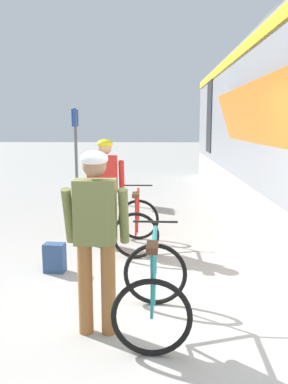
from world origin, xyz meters
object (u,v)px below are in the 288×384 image
(cyclist_near_in_red, at_px, (105,183))
(backpack_on_platform, at_px, (55,258))
(platform_sign_post, at_px, (76,138))
(cyclist_far_in_olive, at_px, (96,227))
(bicycle_near_red, at_px, (137,224))
(bicycle_far_teal, at_px, (154,289))

(cyclist_near_in_red, distance_m, backpack_on_platform, 1.56)
(platform_sign_post, bearing_deg, backpack_on_platform, -82.04)
(cyclist_far_in_olive, xyz_separation_m, backpack_on_platform, (-0.82, 1.59, -0.85))
(bicycle_near_red, height_order, bicycle_far_teal, same)
(bicycle_far_teal, relative_size, backpack_on_platform, 2.72)
(cyclist_near_in_red, xyz_separation_m, platform_sign_post, (-1.31, 4.23, 0.57))
(cyclist_near_in_red, height_order, bicycle_far_teal, cyclist_near_in_red)
(bicycle_near_red, height_order, backpack_on_platform, bicycle_near_red)
(platform_sign_post, bearing_deg, cyclist_far_in_olive, -77.32)
(backpack_on_platform, bearing_deg, platform_sign_post, 103.72)
(cyclist_far_in_olive, distance_m, platform_sign_post, 7.20)
(bicycle_near_red, distance_m, bicycle_far_teal, 2.59)
(bicycle_far_teal, bearing_deg, bicycle_near_red, 96.37)
(cyclist_near_in_red, bearing_deg, bicycle_near_red, -8.98)
(backpack_on_platform, xyz_separation_m, platform_sign_post, (-0.76, 5.41, 1.42))
(backpack_on_platform, distance_m, platform_sign_post, 5.64)
(bicycle_near_red, bearing_deg, bicycle_far_teal, -83.63)
(cyclist_near_in_red, height_order, bicycle_near_red, cyclist_near_in_red)
(cyclist_far_in_olive, distance_m, bicycle_far_teal, 0.86)
(cyclist_far_in_olive, bearing_deg, backpack_on_platform, 117.21)
(bicycle_near_red, xyz_separation_m, backpack_on_platform, (-1.07, -1.10, -0.20))
(bicycle_far_teal, xyz_separation_m, backpack_on_platform, (-1.36, 1.48, -0.20))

